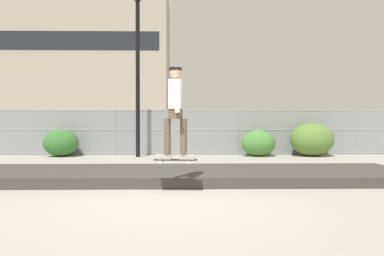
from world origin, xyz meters
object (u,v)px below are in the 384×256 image
(shrub_left, at_px, (61,143))
(shrub_right, at_px, (312,140))
(skater, at_px, (175,107))
(shrub_center, at_px, (258,143))
(skateboard, at_px, (175,160))
(street_lamp, at_px, (138,53))
(parked_car_mid, at_px, (245,133))
(parked_car_near, at_px, (100,133))

(shrub_left, bearing_deg, shrub_right, -0.41)
(skater, distance_m, shrub_center, 8.06)
(skateboard, height_order, shrub_center, shrub_center)
(skater, height_order, shrub_right, skater)
(street_lamp, height_order, shrub_left, street_lamp)
(shrub_left, xyz_separation_m, shrub_right, (9.81, -0.07, 0.13))
(skater, height_order, parked_car_mid, skater)
(skater, xyz_separation_m, street_lamp, (-1.63, 7.21, 2.36))
(street_lamp, bearing_deg, shrub_center, 1.93)
(skateboard, distance_m, shrub_left, 8.75)
(skateboard, height_order, parked_car_near, parked_car_near)
(skater, relative_size, shrub_right, 1.03)
(street_lamp, bearing_deg, shrub_left, 176.04)
(shrub_center, height_order, shrub_right, shrub_right)
(shrub_center, bearing_deg, skateboard, -112.53)
(parked_car_mid, distance_m, shrub_center, 3.22)
(parked_car_mid, bearing_deg, shrub_center, -90.01)
(skater, bearing_deg, skateboard, 104.04)
(skateboard, height_order, street_lamp, street_lamp)
(parked_car_near, bearing_deg, shrub_left, -108.39)
(skater, bearing_deg, shrub_center, 67.47)
(skateboard, bearing_deg, street_lamp, 102.71)
(skateboard, bearing_deg, shrub_center, 67.47)
(street_lamp, relative_size, shrub_left, 4.69)
(skater, distance_m, parked_car_near, 10.82)
(parked_car_mid, bearing_deg, street_lamp, -144.33)
(skater, bearing_deg, parked_car_mid, 73.87)
(street_lamp, bearing_deg, skater, -77.29)
(skateboard, relative_size, shrub_left, 0.60)
(street_lamp, relative_size, parked_car_mid, 1.41)
(parked_car_near, height_order, parked_car_mid, same)
(shrub_left, bearing_deg, parked_car_mid, 22.28)
(parked_car_near, bearing_deg, street_lamp, -54.04)
(parked_car_near, xyz_separation_m, shrub_left, (-0.90, -2.70, -0.32))
(parked_car_mid, bearing_deg, shrub_right, -56.76)
(shrub_right, bearing_deg, street_lamp, -178.83)
(parked_car_mid, height_order, shrub_right, parked_car_mid)
(shrub_right, bearing_deg, shrub_center, 179.48)
(shrub_right, bearing_deg, parked_car_near, 162.71)
(street_lamp, distance_m, shrub_left, 4.59)
(shrub_right, bearing_deg, shrub_left, 179.59)
(parked_car_near, height_order, shrub_left, parked_car_near)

